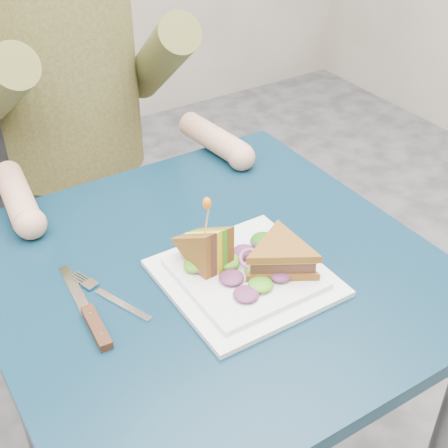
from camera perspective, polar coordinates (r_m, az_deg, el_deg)
table at (r=1.14m, az=-1.15°, el=-7.01°), size 0.75×0.75×0.73m
chair at (r=1.76m, az=-13.81°, el=4.43°), size 0.42×0.40×0.93m
diner at (r=1.50m, az=-14.28°, el=14.85°), size 0.54×0.59×0.74m
plate at (r=1.05m, az=1.92°, el=-4.78°), size 0.26×0.26×0.02m
sandwich_flat at (r=1.04m, az=5.26°, el=-2.94°), size 0.19×0.19×0.05m
sandwich_upright at (r=1.03m, az=-1.49°, el=-2.36°), size 0.08×0.12×0.12m
fork at (r=1.04m, az=-10.29°, el=-6.61°), size 0.08×0.17×0.01m
knife at (r=1.00m, az=-11.96°, el=-8.55°), size 0.03×0.22×0.02m
toothpick at (r=1.00m, az=-1.54°, el=0.55°), size 0.01×0.01×0.06m
toothpick_frill at (r=0.98m, az=-1.57°, el=1.89°), size 0.01×0.01×0.02m
lettuce_spill at (r=1.05m, az=1.87°, el=-3.50°), size 0.15×0.13×0.02m
onion_ring at (r=1.04m, az=2.48°, el=-3.25°), size 0.04×0.04×0.02m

